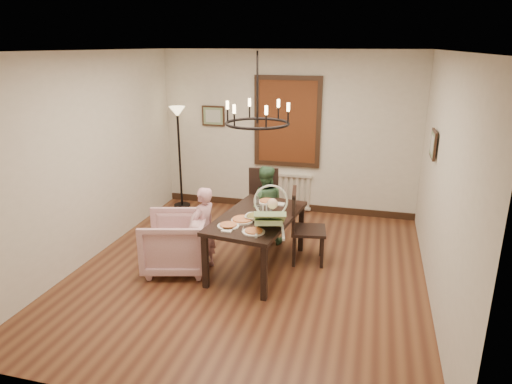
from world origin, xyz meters
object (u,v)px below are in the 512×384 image
at_px(elderly_woman, 204,236).
at_px(floor_lamp, 180,159).
at_px(baby_bouncer, 270,215).
at_px(chair_far, 262,204).
at_px(drinking_glass, 259,211).
at_px(chair_right, 309,226).
at_px(dining_table, 257,222).
at_px(seated_man, 265,211).
at_px(armchair, 175,242).

xyz_separation_m(elderly_woman, floor_lamp, (-1.30, 2.22, 0.43)).
bearing_deg(baby_bouncer, chair_far, 93.07).
bearing_deg(drinking_glass, floor_lamp, 134.49).
xyz_separation_m(chair_far, chair_right, (0.83, -0.72, -0.00)).
xyz_separation_m(drinking_glass, floor_lamp, (-2.01, 2.04, 0.08)).
bearing_deg(baby_bouncer, floor_lamp, 118.32).
bearing_deg(drinking_glass, chair_far, 101.95).
height_order(dining_table, seated_man, seated_man).
distance_m(seated_man, drinking_glass, 0.94).
bearing_deg(dining_table, armchair, -155.45).
bearing_deg(armchair, chair_far, 134.39).
relative_size(elderly_woman, seated_man, 0.96).
relative_size(armchair, floor_lamp, 0.47).
xyz_separation_m(seated_man, floor_lamp, (-1.87, 1.17, 0.41)).
relative_size(chair_far, armchair, 1.25).
height_order(chair_far, chair_right, chair_far).
bearing_deg(armchair, seated_man, 126.68).
bearing_deg(drinking_glass, baby_bouncer, -60.46).
bearing_deg(seated_man, chair_right, 132.72).
relative_size(dining_table, chair_right, 1.62).
distance_m(drinking_glass, floor_lamp, 2.87).
distance_m(dining_table, drinking_glass, 0.17).
distance_m(chair_far, chair_right, 1.10).
height_order(armchair, elderly_woman, elderly_woman).
bearing_deg(seated_man, drinking_glass, 85.32).
xyz_separation_m(armchair, seated_man, (0.93, 1.16, 0.11)).
height_order(seated_man, floor_lamp, floor_lamp).
distance_m(chair_right, elderly_woman, 1.42).
height_order(baby_bouncer, drinking_glass, baby_bouncer).
distance_m(dining_table, elderly_woman, 0.73).
xyz_separation_m(chair_right, seated_man, (-0.74, 0.49, -0.03)).
height_order(chair_far, baby_bouncer, baby_bouncer).
relative_size(dining_table, floor_lamp, 0.94).
xyz_separation_m(chair_far, baby_bouncer, (0.47, -1.52, 0.41)).
bearing_deg(armchair, floor_lamp, -172.73).
bearing_deg(floor_lamp, dining_table, -45.59).
bearing_deg(chair_far, elderly_woman, -118.92).
height_order(elderly_woman, floor_lamp, floor_lamp).
relative_size(chair_far, floor_lamp, 0.58).
height_order(dining_table, chair_far, chair_far).
distance_m(dining_table, chair_right, 0.74).
bearing_deg(dining_table, elderly_woman, -155.10).
relative_size(chair_right, floor_lamp, 0.58).
height_order(chair_right, baby_bouncer, baby_bouncer).
relative_size(elderly_woman, baby_bouncer, 1.59).
height_order(chair_far, floor_lamp, floor_lamp).
xyz_separation_m(armchair, drinking_glass, (1.07, 0.29, 0.44)).
bearing_deg(elderly_woman, floor_lamp, -132.02).
bearing_deg(baby_bouncer, dining_table, 107.12).
xyz_separation_m(dining_table, elderly_woman, (-0.67, -0.21, -0.19)).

